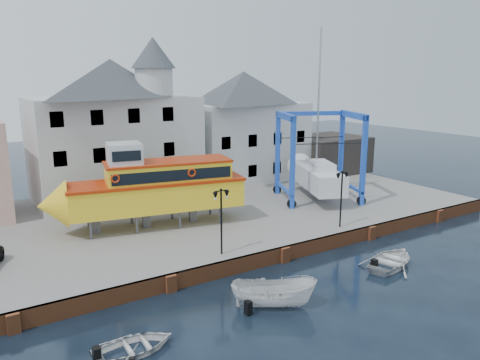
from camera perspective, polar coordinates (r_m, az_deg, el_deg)
ground at (r=30.96m, az=5.42°, el=-9.91°), size 140.00×140.00×0.00m
hardstanding at (r=39.54m, az=-4.33°, el=-4.04°), size 44.00×22.00×1.00m
quay_wall at (r=30.85m, az=5.32°, el=-8.99°), size 44.00×0.47×1.00m
building_white_main at (r=43.09m, az=-14.93°, el=6.26°), size 14.00×8.30×14.00m
building_white_right at (r=49.59m, az=0.44°, el=6.62°), size 12.00×8.00×11.20m
shed_dark at (r=54.59m, az=10.47°, el=3.16°), size 8.00×7.00×4.00m
lamp_post_left at (r=28.41m, az=-2.31°, el=-3.03°), size 1.12×0.32×4.20m
lamp_post_right at (r=34.34m, az=12.31°, el=-0.55°), size 1.12×0.32×4.20m
tour_boat at (r=34.25m, az=-11.46°, el=-0.92°), size 14.76×6.04×6.26m
travel_lift at (r=42.74m, az=9.10°, el=1.21°), size 8.43×9.99×14.79m
motorboat_a at (r=25.46m, az=4.13°, el=-15.15°), size 4.72×3.85×1.74m
motorboat_b at (r=31.84m, az=17.95°, el=-9.85°), size 5.25×4.42×0.93m
motorboat_d at (r=22.37m, az=-12.79°, el=-19.74°), size 3.63×2.61×0.75m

